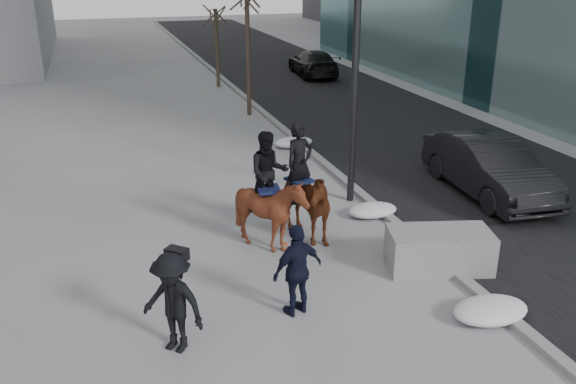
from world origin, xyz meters
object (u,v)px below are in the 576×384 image
object	(u,v)px
planter	(439,250)
mounted_left	(301,198)
mounted_right	(270,204)
car_near	(489,167)

from	to	relation	value
planter	mounted_left	bearing A→B (deg)	134.79
mounted_right	car_near	bearing A→B (deg)	12.05
mounted_left	mounted_right	distance (m)	0.86
car_near	mounted_left	xyz separation A→B (m)	(-5.80, -1.12, 0.22)
planter	mounted_right	size ratio (longest dim) A/B	0.79
planter	car_near	bearing A→B (deg)	43.81
planter	mounted_right	xyz separation A→B (m)	(-3.07, 1.98, 0.65)
mounted_left	car_near	bearing A→B (deg)	10.91
car_near	mounted_left	world-z (taller)	mounted_left
planter	car_near	size ratio (longest dim) A/B	0.44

